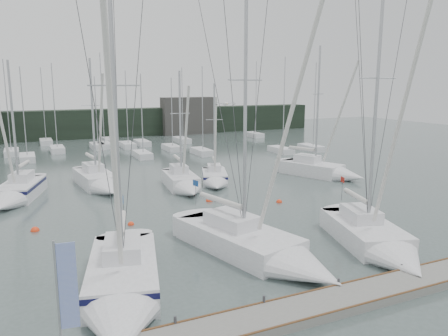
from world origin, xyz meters
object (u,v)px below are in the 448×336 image
(sailboat_mid_e, at_px, (326,171))
(buoy_d, at_px, (279,202))
(sailboat_near_right, at_px, (380,244))
(buoy_a, at_px, (131,225))
(sailboat_mid_a, at_px, (15,194))
(sailboat_mid_d, at_px, (215,179))
(sailboat_near_center, at_px, (268,252))
(buoy_c, at_px, (35,231))
(sailboat_near_left, at_px, (122,290))
(sailboat_mid_c, at_px, (184,184))
(buoy_b, at_px, (209,201))
(sailboat_mid_b, at_px, (100,183))
(dock_banner, at_px, (65,293))

(sailboat_mid_e, height_order, buoy_d, sailboat_mid_e)
(sailboat_near_right, height_order, buoy_a, sailboat_near_right)
(sailboat_mid_a, distance_m, sailboat_mid_d, 17.49)
(sailboat_near_center, height_order, sailboat_mid_d, sailboat_near_center)
(sailboat_mid_e, distance_m, buoy_c, 28.63)
(sailboat_near_left, relative_size, sailboat_mid_c, 1.40)
(sailboat_mid_a, relative_size, buoy_a, 27.46)
(sailboat_mid_a, height_order, buoy_d, sailboat_mid_a)
(sailboat_near_left, xyz_separation_m, sailboat_near_center, (8.20, 1.27, -0.05))
(sailboat_mid_c, relative_size, buoy_a, 25.61)
(sailboat_near_left, xyz_separation_m, buoy_b, (10.21, 14.28, -0.66))
(sailboat_mid_c, xyz_separation_m, buoy_b, (0.69, -4.30, -0.61))
(sailboat_near_center, height_order, sailboat_mid_c, sailboat_near_center)
(sailboat_near_left, relative_size, sailboat_mid_b, 1.27)
(sailboat_near_right, height_order, buoy_c, sailboat_near_right)
(sailboat_near_right, distance_m, buoy_b, 15.32)
(sailboat_near_right, xyz_separation_m, sailboat_mid_d, (-1.64, 19.84, -0.07))
(sailboat_near_center, distance_m, sailboat_mid_a, 23.28)
(buoy_d, bearing_deg, sailboat_mid_d, 105.98)
(sailboat_near_right, bearing_deg, sailboat_mid_e, 76.96)
(buoy_c, distance_m, buoy_d, 18.54)
(buoy_a, bearing_deg, sailboat_mid_e, 17.41)
(sailboat_mid_e, xyz_separation_m, buoy_a, (-22.00, -6.90, -0.64))
(sailboat_mid_c, bearing_deg, buoy_b, -74.62)
(buoy_a, bearing_deg, buoy_b, 24.94)
(sailboat_near_left, height_order, sailboat_mid_b, sailboat_near_left)
(sailboat_mid_e, height_order, dock_banner, sailboat_mid_e)
(sailboat_near_left, bearing_deg, sailboat_mid_c, 76.45)
(sailboat_near_center, height_order, buoy_a, sailboat_near_center)
(sailboat_mid_e, bearing_deg, sailboat_near_right, -142.24)
(sailboat_mid_d, distance_m, dock_banner, 28.45)
(sailboat_near_center, bearing_deg, sailboat_mid_c, 71.06)
(buoy_b, bearing_deg, sailboat_near_center, -98.81)
(sailboat_near_right, xyz_separation_m, dock_banner, (-17.26, -3.81, 2.41))
(sailboat_near_left, relative_size, dock_banner, 3.66)
(dock_banner, bearing_deg, sailboat_mid_b, 85.22)
(sailboat_mid_c, relative_size, dock_banner, 2.61)
(sailboat_near_center, distance_m, sailboat_near_right, 6.66)
(sailboat_near_center, relative_size, buoy_c, 29.58)
(sailboat_near_right, distance_m, sailboat_mid_d, 19.91)
(sailboat_near_left, bearing_deg, sailboat_near_center, 22.38)
(sailboat_mid_a, height_order, buoy_a, sailboat_mid_a)
(buoy_c, bearing_deg, sailboat_mid_d, 24.01)
(sailboat_mid_d, bearing_deg, dock_banner, -103.14)
(sailboat_mid_a, xyz_separation_m, buoy_b, (14.64, -6.55, -0.65))
(sailboat_mid_d, distance_m, sailboat_mid_e, 11.97)
(sailboat_mid_c, distance_m, buoy_d, 9.16)
(dock_banner, bearing_deg, buoy_c, 98.62)
(buoy_c, relative_size, dock_banner, 0.13)
(sailboat_mid_b, relative_size, buoy_a, 28.30)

